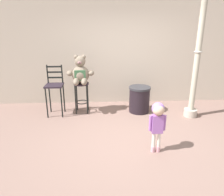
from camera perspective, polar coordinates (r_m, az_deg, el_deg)
ground_plane at (r=4.27m, az=4.41°, el=-10.87°), size 24.00×24.00×0.00m
building_wall at (r=6.01m, az=2.00°, el=13.98°), size 7.07×0.30×3.19m
bar_stool_with_teddy at (r=5.37m, az=-8.07°, el=1.68°), size 0.37×0.37×0.77m
teddy_bear at (r=5.21m, az=-8.35°, el=6.53°), size 0.65×0.58×0.68m
child_walking at (r=3.68m, az=12.02°, el=-4.93°), size 0.29×0.23×0.91m
trash_bin at (r=5.46m, az=7.26°, el=-0.32°), size 0.54×0.54×0.65m
lamppost at (r=5.28m, az=21.17°, el=5.91°), size 0.31×0.31×2.66m
bar_chair_empty at (r=5.33m, az=-14.94°, el=2.68°), size 0.41×0.41×1.20m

